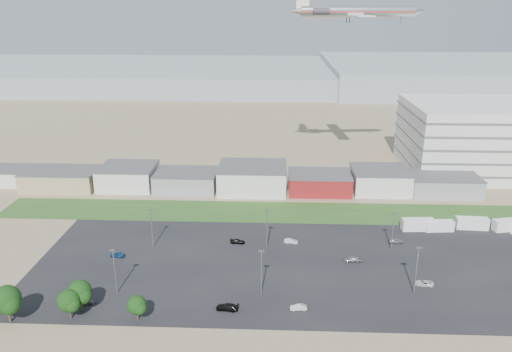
# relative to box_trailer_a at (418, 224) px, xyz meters

# --- Properties ---
(ground) EXTENTS (700.00, 700.00, 0.00)m
(ground) POSITION_rel_box_trailer_a_xyz_m (-40.54, -41.19, -1.61)
(ground) COLOR #867455
(ground) RESTS_ON ground
(parking_lot) EXTENTS (120.00, 50.00, 0.01)m
(parking_lot) POSITION_rel_box_trailer_a_xyz_m (-35.54, -21.19, -1.60)
(parking_lot) COLOR black
(parking_lot) RESTS_ON ground
(grass_strip) EXTENTS (160.00, 16.00, 0.02)m
(grass_strip) POSITION_rel_box_trailer_a_xyz_m (-40.54, 10.81, -1.60)
(grass_strip) COLOR #28501E
(grass_strip) RESTS_ON ground
(hills_backdrop) EXTENTS (700.00, 200.00, 9.00)m
(hills_backdrop) POSITION_rel_box_trailer_a_xyz_m (-0.54, 273.81, 2.89)
(hills_backdrop) COLOR gray
(hills_backdrop) RESTS_ON ground
(building_row) EXTENTS (170.00, 20.00, 8.00)m
(building_row) POSITION_rel_box_trailer_a_xyz_m (-57.54, 29.81, 2.39)
(building_row) COLOR silver
(building_row) RESTS_ON ground
(box_trailer_a) EXTENTS (8.71, 3.17, 3.21)m
(box_trailer_a) POSITION_rel_box_trailer_a_xyz_m (0.00, 0.00, 0.00)
(box_trailer_a) COLOR silver
(box_trailer_a) RESTS_ON ground
(box_trailer_b) EXTENTS (7.87, 3.15, 2.88)m
(box_trailer_b) POSITION_rel_box_trailer_a_xyz_m (5.69, -0.28, -0.17)
(box_trailer_b) COLOR silver
(box_trailer_b) RESTS_ON ground
(box_trailer_c) EXTENTS (8.63, 3.14, 3.18)m
(box_trailer_c) POSITION_rel_box_trailer_a_xyz_m (15.04, 1.47, -0.02)
(box_trailer_c) COLOR silver
(box_trailer_c) RESTS_ON ground
(box_trailer_d) EXTENTS (8.71, 4.28, 3.13)m
(box_trailer_d) POSITION_rel_box_trailer_a_xyz_m (24.58, 0.87, -0.04)
(box_trailer_d) COLOR silver
(box_trailer_d) RESTS_ON ground
(tree_left) EXTENTS (5.88, 5.88, 8.82)m
(tree_left) POSITION_rel_box_trailer_a_xyz_m (-89.87, -45.74, 2.80)
(tree_left) COLOR black
(tree_left) RESTS_ON ground
(tree_mid) EXTENTS (4.72, 4.72, 7.08)m
(tree_mid) POSITION_rel_box_trailer_a_xyz_m (-78.57, -44.10, 1.93)
(tree_mid) COLOR black
(tree_mid) RESTS_ON ground
(tree_right) EXTENTS (5.14, 5.14, 7.71)m
(tree_right) POSITION_rel_box_trailer_a_xyz_m (-77.39, -41.47, 2.25)
(tree_right) COLOR black
(tree_right) RESTS_ON ground
(tree_near) EXTENTS (4.02, 4.02, 6.04)m
(tree_near) POSITION_rel_box_trailer_a_xyz_m (-65.35, -44.04, 1.41)
(tree_near) COLOR black
(tree_near) RESTS_ON ground
(lightpole_front_l) EXTENTS (1.20, 0.50, 10.19)m
(lightpole_front_l) POSITION_rel_box_trailer_a_xyz_m (-72.39, -34.60, 3.49)
(lightpole_front_l) COLOR slate
(lightpole_front_l) RESTS_ON ground
(lightpole_front_m) EXTENTS (1.22, 0.51, 10.34)m
(lightpole_front_m) POSITION_rel_box_trailer_a_xyz_m (-41.59, -33.92, 3.56)
(lightpole_front_m) COLOR slate
(lightpole_front_m) RESTS_ON ground
(lightpole_front_r) EXTENTS (1.28, 0.53, 10.85)m
(lightpole_front_r) POSITION_rel_box_trailer_a_xyz_m (-9.09, -32.04, 3.82)
(lightpole_front_r) COLOR slate
(lightpole_front_r) RESTS_ON ground
(lightpole_back_l) EXTENTS (1.20, 0.50, 10.24)m
(lightpole_back_l) POSITION_rel_box_trailer_a_xyz_m (-69.79, -13.03, 3.51)
(lightpole_back_l) COLOR slate
(lightpole_back_l) RESTS_ON ground
(lightpole_back_m) EXTENTS (1.23, 0.51, 10.42)m
(lightpole_back_m) POSITION_rel_box_trailer_a_xyz_m (-40.90, -12.39, 3.61)
(lightpole_back_m) COLOR slate
(lightpole_back_m) RESTS_ON ground
(lightpole_back_r) EXTENTS (1.17, 0.49, 9.97)m
(lightpole_back_r) POSITION_rel_box_trailer_a_xyz_m (-9.65, -12.05, 3.38)
(lightpole_back_r) COLOR slate
(lightpole_back_r) RESTS_ON ground
(airliner) EXTENTS (48.84, 35.76, 13.57)m
(airliner) POSITION_rel_box_trailer_a_xyz_m (-12.75, 46.94, 54.70)
(airliner) COLOR silver
(parked_car_0) EXTENTS (4.24, 2.27, 1.13)m
(parked_car_0) POSITION_rel_box_trailer_a_xyz_m (-6.13, -28.96, -1.04)
(parked_car_0) COLOR silver
(parked_car_0) RESTS_ON ground
(parked_car_3) EXTENTS (4.73, 2.39, 1.32)m
(parked_car_3) POSITION_rel_box_trailer_a_xyz_m (-48.28, -39.93, -0.95)
(parked_car_3) COLOR black
(parked_car_3) RESTS_ON ground
(parked_car_5) EXTENTS (3.67, 1.88, 1.20)m
(parked_car_5) POSITION_rel_box_trailer_a_xyz_m (-77.21, -18.74, -1.01)
(parked_car_5) COLOR navy
(parked_car_5) RESTS_ON ground
(parked_car_6) EXTENTS (3.83, 1.70, 1.09)m
(parked_car_6) POSITION_rel_box_trailer_a_xyz_m (-48.44, -10.18, -1.06)
(parked_car_6) COLOR black
(parked_car_6) RESTS_ON ground
(parked_car_8) EXTENTS (3.67, 1.60, 1.23)m
(parked_car_8) POSITION_rel_box_trailer_a_xyz_m (-7.52, -8.34, -0.99)
(parked_car_8) COLOR #A5A5AA
(parked_car_8) RESTS_ON ground
(parked_car_10) EXTENTS (3.90, 1.86, 1.10)m
(parked_car_10) POSITION_rel_box_trailer_a_xyz_m (-77.55, -38.90, -1.06)
(parked_car_10) COLOR #595B5E
(parked_car_10) RESTS_ON ground
(parked_car_11) EXTENTS (3.57, 1.59, 1.14)m
(parked_car_11) POSITION_rel_box_trailer_a_xyz_m (-34.73, -9.49, -1.04)
(parked_car_11) COLOR silver
(parked_car_11) RESTS_ON ground
(parked_car_12) EXTENTS (4.18, 1.75, 1.21)m
(parked_car_12) POSITION_rel_box_trailer_a_xyz_m (-20.27, -18.74, -1.00)
(parked_car_12) COLOR #A5A5AA
(parked_car_12) RESTS_ON ground
(parked_car_13) EXTENTS (3.47, 1.49, 1.11)m
(parked_car_13) POSITION_rel_box_trailer_a_xyz_m (-33.90, -39.25, -1.05)
(parked_car_13) COLOR silver
(parked_car_13) RESTS_ON ground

